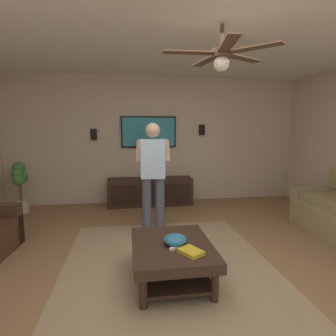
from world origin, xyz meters
TOP-DOWN VIEW (x-y plane):
  - ground_plane at (0.00, 0.00)m, footprint 7.30×7.30m
  - wall_back_tv at (3.09, 0.00)m, footprint 0.10×6.25m
  - ceiling_slab at (0.00, 0.00)m, footprint 6.28×6.25m
  - area_rug at (0.10, 0.18)m, footprint 2.91×2.35m
  - coffee_table at (-0.10, 0.18)m, footprint 1.00×0.80m
  - media_console at (2.76, 0.16)m, footprint 0.45×1.70m
  - tv at (3.00, 0.16)m, footprint 0.05×1.13m
  - person_standing at (1.35, 0.23)m, footprint 0.57×0.57m
  - potted_plant_tall at (2.60, 2.58)m, footprint 0.33×0.26m
  - bowl at (-0.14, 0.15)m, footprint 0.24×0.24m
  - remote_white at (-0.23, 0.16)m, footprint 0.12×0.15m
  - book at (-0.35, 0.04)m, footprint 0.27×0.25m
  - vase_round at (2.71, 0.08)m, footprint 0.22×0.22m
  - wall_speaker_left at (3.01, -0.97)m, footprint 0.06×0.12m
  - wall_speaker_right at (3.01, 1.27)m, footprint 0.06×0.12m
  - ceiling_fan at (0.08, -0.36)m, footprint 1.20×1.16m

SIDE VIEW (x-z plane):
  - ground_plane at x=0.00m, z-range 0.00..0.00m
  - area_rug at x=0.10m, z-range 0.00..0.01m
  - media_console at x=2.76m, z-range 0.00..0.55m
  - coffee_table at x=-0.10m, z-range 0.10..0.50m
  - remote_white at x=-0.23m, z-range 0.40..0.42m
  - book at x=-0.35m, z-range 0.40..0.44m
  - bowl at x=-0.14m, z-range 0.40..0.51m
  - potted_plant_tall at x=2.60m, z-range 0.08..1.02m
  - vase_round at x=2.71m, z-range 0.55..0.77m
  - person_standing at x=1.35m, z-range 0.11..1.75m
  - wall_back_tv at x=3.09m, z-range 0.00..2.61m
  - wall_speaker_right at x=3.01m, z-range 1.33..1.55m
  - tv at x=3.00m, z-range 1.17..1.80m
  - wall_speaker_left at x=3.01m, z-range 1.42..1.64m
  - ceiling_fan at x=0.08m, z-range 2.05..2.51m
  - ceiling_slab at x=0.00m, z-range 2.61..2.71m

